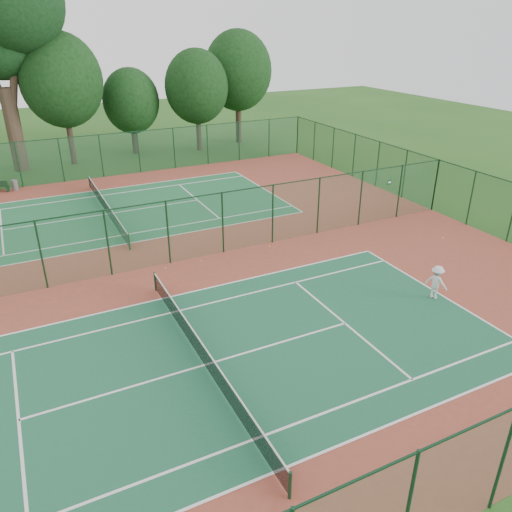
# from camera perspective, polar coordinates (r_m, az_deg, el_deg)

# --- Properties ---
(ground) EXTENTS (120.00, 120.00, 0.00)m
(ground) POSITION_cam_1_polar(r_m,az_deg,el_deg) (26.63, -12.89, -1.41)
(ground) COLOR #27561A
(ground) RESTS_ON ground
(red_pad) EXTENTS (40.00, 36.00, 0.01)m
(red_pad) POSITION_cam_1_polar(r_m,az_deg,el_deg) (26.63, -12.89, -1.40)
(red_pad) COLOR brown
(red_pad) RESTS_ON ground
(court_near) EXTENTS (23.77, 10.97, 0.01)m
(court_near) POSITION_cam_1_polar(r_m,az_deg,el_deg) (19.20, -5.94, -12.30)
(court_near) COLOR #1D5C3D
(court_near) RESTS_ON red_pad
(court_far) EXTENTS (23.77, 10.97, 0.01)m
(court_far) POSITION_cam_1_polar(r_m,az_deg,el_deg) (34.80, -16.65, 4.62)
(court_far) COLOR #20663A
(court_far) RESTS_ON red_pad
(fence_north) EXTENTS (40.00, 0.09, 3.50)m
(fence_north) POSITION_cam_1_polar(r_m,az_deg,el_deg) (42.87, -19.32, 10.53)
(fence_north) COLOR #184931
(fence_north) RESTS_ON ground
(fence_east) EXTENTS (0.09, 36.00, 3.50)m
(fence_east) POSITION_cam_1_polar(r_m,az_deg,el_deg) (35.64, 19.81, 7.64)
(fence_east) COLOR #164424
(fence_east) RESTS_ON ground
(fence_divider) EXTENTS (40.00, 0.09, 3.50)m
(fence_divider) POSITION_cam_1_polar(r_m,az_deg,el_deg) (25.91, -13.26, 2.07)
(fence_divider) COLOR #1B522D
(fence_divider) RESTS_ON ground
(tennis_net_near) EXTENTS (0.10, 12.90, 0.97)m
(tennis_net_near) POSITION_cam_1_polar(r_m,az_deg,el_deg) (18.88, -6.01, -11.03)
(tennis_net_near) COLOR #153B22
(tennis_net_near) RESTS_ON ground
(tennis_net_far) EXTENTS (0.10, 12.90, 0.97)m
(tennis_net_far) POSITION_cam_1_polar(r_m,az_deg,el_deg) (34.63, -16.76, 5.44)
(tennis_net_far) COLOR #14371A
(tennis_net_far) RESTS_ON ground
(player_near) EXTENTS (0.97, 1.21, 1.63)m
(player_near) POSITION_cam_1_polar(r_m,az_deg,el_deg) (24.34, 19.90, -2.83)
(player_near) COLOR silver
(player_near) RESTS_ON court_near
(trash_bin) EXTENTS (0.50, 0.50, 0.80)m
(trash_bin) POSITION_cam_1_polar(r_m,az_deg,el_deg) (42.24, -25.82, 7.30)
(trash_bin) COLOR gray
(trash_bin) RESTS_ON red_pad
(stray_ball_a) EXTENTS (0.07, 0.07, 0.07)m
(stray_ball_a) POSITION_cam_1_polar(r_m,az_deg,el_deg) (26.80, -6.30, -0.60)
(stray_ball_a) COLOR #B6D631
(stray_ball_a) RESTS_ON red_pad
(stray_ball_b) EXTENTS (0.07, 0.07, 0.07)m
(stray_ball_b) POSITION_cam_1_polar(r_m,az_deg,el_deg) (28.42, 1.56, 1.11)
(stray_ball_b) COLOR #DAF037
(stray_ball_b) RESTS_ON red_pad
(stray_ball_c) EXTENTS (0.07, 0.07, 0.07)m
(stray_ball_c) POSITION_cam_1_polar(r_m,az_deg,el_deg) (26.36, -10.31, -1.35)
(stray_ball_c) COLOR #C3D732
(stray_ball_c) RESTS_ON red_pad
(evergreen_row) EXTENTS (39.00, 5.00, 12.00)m
(evergreen_row) POSITION_cam_1_polar(r_m,az_deg,el_deg) (49.37, -19.56, 10.19)
(evergreen_row) COLOR black
(evergreen_row) RESTS_ON ground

